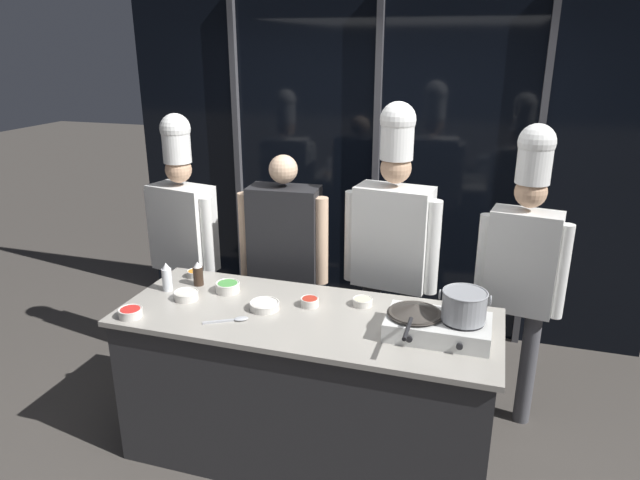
{
  "coord_description": "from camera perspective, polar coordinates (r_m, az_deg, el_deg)",
  "views": [
    {
      "loc": [
        0.9,
        -2.65,
        2.31
      ],
      "look_at": [
        0.0,
        0.25,
        1.25
      ],
      "focal_mm": 32.0,
      "sensor_mm": 36.0,
      "label": 1
    }
  ],
  "objects": [
    {
      "name": "squeeze_bottle_soy",
      "position": [
        3.55,
        -12.1,
        -3.34
      ],
      "size": [
        0.06,
        0.06,
        0.15
      ],
      "color": "#332319",
      "rests_on": "demo_counter"
    },
    {
      "name": "prep_bowl_scallions",
      "position": [
        3.44,
        -9.22,
        -4.6
      ],
      "size": [
        0.15,
        0.15,
        0.06
      ],
      "color": "silver",
      "rests_on": "demo_counter"
    },
    {
      "name": "frying_pan",
      "position": [
        2.93,
        9.47,
        -6.88
      ],
      "size": [
        0.28,
        0.49,
        0.05
      ],
      "color": "#38332D",
      "rests_on": "portable_stove"
    },
    {
      "name": "chef_sous",
      "position": [
        3.66,
        7.27,
        0.16
      ],
      "size": [
        0.62,
        0.31,
        1.98
      ],
      "rotation": [
        0.0,
        0.0,
        3.01
      ],
      "color": "#4C4C51",
      "rests_on": "ground_plane"
    },
    {
      "name": "demo_counter",
      "position": [
        3.36,
        -1.3,
        -14.36
      ],
      "size": [
        2.07,
        0.81,
        0.9
      ],
      "color": "#2D2D30",
      "rests_on": "ground_plane"
    },
    {
      "name": "chef_line",
      "position": [
        3.58,
        19.6,
        -1.65
      ],
      "size": [
        0.52,
        0.27,
        1.89
      ],
      "rotation": [
        0.0,
        0.0,
        2.98
      ],
      "color": "#4C4C51",
      "rests_on": "ground_plane"
    },
    {
      "name": "prep_bowl_bell_pepper",
      "position": [
        3.26,
        -18.42,
        -6.86
      ],
      "size": [
        0.13,
        0.13,
        0.05
      ],
      "color": "silver",
      "rests_on": "demo_counter"
    },
    {
      "name": "squeeze_bottle_clear",
      "position": [
        3.52,
        -15.06,
        -3.62
      ],
      "size": [
        0.06,
        0.06,
        0.18
      ],
      "color": "white",
      "rests_on": "demo_counter"
    },
    {
      "name": "person_guest",
      "position": [
        3.84,
        -3.54,
        -1.09
      ],
      "size": [
        0.61,
        0.27,
        1.63
      ],
      "rotation": [
        0.0,
        0.0,
        3.21
      ],
      "color": "#4C4C51",
      "rests_on": "ground_plane"
    },
    {
      "name": "prep_bowl_noodles",
      "position": [
        3.24,
        4.28,
        -6.14
      ],
      "size": [
        0.11,
        0.11,
        0.04
      ],
      "color": "silver",
      "rests_on": "demo_counter"
    },
    {
      "name": "ground_plane",
      "position": [
        3.63,
        -1.25,
        -20.31
      ],
      "size": [
        24.0,
        24.0,
        0.0
      ],
      "primitive_type": "plane",
      "color": "#47423D"
    },
    {
      "name": "stock_pot",
      "position": [
        2.9,
        14.23,
        -6.33
      ],
      "size": [
        0.25,
        0.22,
        0.15
      ],
      "color": "#93969B",
      "rests_on": "portable_stove"
    },
    {
      "name": "window_wall_back",
      "position": [
        4.63,
        5.7,
        7.18
      ],
      "size": [
        4.23,
        0.09,
        2.7
      ],
      "color": "black",
      "rests_on": "ground_plane"
    },
    {
      "name": "prep_bowl_rice",
      "position": [
        3.2,
        -5.58,
        -6.49
      ],
      "size": [
        0.17,
        0.17,
        0.04
      ],
      "color": "silver",
      "rests_on": "demo_counter"
    },
    {
      "name": "portable_stove",
      "position": [
        2.96,
        11.7,
        -8.48
      ],
      "size": [
        0.52,
        0.33,
        0.11
      ],
      "color": "silver",
      "rests_on": "demo_counter"
    },
    {
      "name": "prep_bowl_carrots",
      "position": [
        3.69,
        -12.41,
        -3.26
      ],
      "size": [
        0.1,
        0.1,
        0.04
      ],
      "color": "silver",
      "rests_on": "demo_counter"
    },
    {
      "name": "prep_bowl_chili_flakes",
      "position": [
        3.22,
        -1.03,
        -6.15
      ],
      "size": [
        0.11,
        0.11,
        0.05
      ],
      "color": "silver",
      "rests_on": "demo_counter"
    },
    {
      "name": "prep_bowl_garlic",
      "position": [
        3.39,
        -13.24,
        -5.34
      ],
      "size": [
        0.14,
        0.14,
        0.05
      ],
      "color": "silver",
      "rests_on": "demo_counter"
    },
    {
      "name": "serving_spoon_slotted",
      "position": [
        3.1,
        -8.52,
        -7.86
      ],
      "size": [
        0.23,
        0.15,
        0.02
      ],
      "color": "#B2B5BA",
      "rests_on": "demo_counter"
    },
    {
      "name": "chef_head",
      "position": [
        4.14,
        -13.53,
        1.08
      ],
      "size": [
        0.57,
        0.31,
        1.86
      ],
      "rotation": [
        0.0,
        0.0,
        2.94
      ],
      "color": "#232326",
      "rests_on": "ground_plane"
    }
  ]
}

